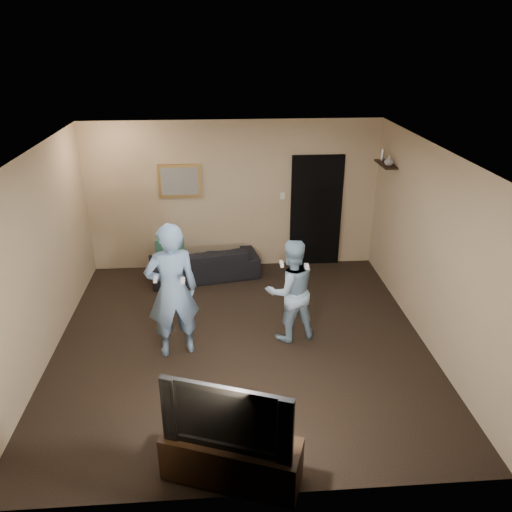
{
  "coord_description": "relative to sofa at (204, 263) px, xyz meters",
  "views": [
    {
      "loc": [
        -0.22,
        -5.77,
        3.88
      ],
      "look_at": [
        0.23,
        0.3,
        1.15
      ],
      "focal_mm": 35.0,
      "sensor_mm": 36.0,
      "label": 1
    }
  ],
  "objects": [
    {
      "name": "wall_left",
      "position": [
        -1.97,
        -2.05,
        1.03
      ],
      "size": [
        0.04,
        5.0,
        2.6
      ],
      "primitive_type": "cube",
      "color": "tan",
      "rests_on": "ground"
    },
    {
      "name": "wii_player_left",
      "position": [
        -0.33,
        -2.21,
        0.64
      ],
      "size": [
        0.75,
        0.58,
        1.82
      ],
      "color": "#6F95C1",
      "rests_on": "ground"
    },
    {
      "name": "tv_console",
      "position": [
        0.34,
        -4.34,
        -0.02
      ],
      "size": [
        1.36,
        0.83,
        0.46
      ],
      "primitive_type": "cube",
      "rotation": [
        0.0,
        0.0,
        -0.35
      ],
      "color": "black",
      "rests_on": "ground"
    },
    {
      "name": "throw_pillow",
      "position": [
        -0.57,
        0.0,
        0.21
      ],
      "size": [
        0.48,
        0.16,
        0.47
      ],
      "primitive_type": "cube",
      "rotation": [
        0.0,
        0.0,
        -0.02
      ],
      "color": "#1B5343",
      "rests_on": "sofa"
    },
    {
      "name": "ceiling",
      "position": [
        0.53,
        -2.05,
        2.33
      ],
      "size": [
        5.0,
        5.0,
        0.04
      ],
      "primitive_type": "cube",
      "color": "silver",
      "rests_on": "wall_back"
    },
    {
      "name": "shelf_figurine",
      "position": [
        2.92,
        -0.03,
        1.83
      ],
      "size": [
        0.06,
        0.06,
        0.18
      ],
      "primitive_type": "cylinder",
      "color": "silver",
      "rests_on": "wall_shelf"
    },
    {
      "name": "painting_frame",
      "position": [
        -0.37,
        0.43,
        1.33
      ],
      "size": [
        0.72,
        0.05,
        0.57
      ],
      "primitive_type": "cube",
      "color": "olive",
      "rests_on": "wall_back"
    },
    {
      "name": "television",
      "position": [
        0.34,
        -4.34,
        0.56
      ],
      "size": [
        1.18,
        0.55,
        0.69
      ],
      "primitive_type": "imported",
      "rotation": [
        0.0,
        0.0,
        -0.35
      ],
      "color": "black",
      "rests_on": "tv_console"
    },
    {
      "name": "ground",
      "position": [
        0.53,
        -2.05,
        -0.27
      ],
      "size": [
        5.0,
        5.0,
        0.0
      ],
      "primitive_type": "plane",
      "color": "black",
      "rests_on": "ground"
    },
    {
      "name": "wall_right",
      "position": [
        3.03,
        -2.05,
        1.03
      ],
      "size": [
        0.04,
        5.0,
        2.6
      ],
      "primitive_type": "cube",
      "color": "tan",
      "rests_on": "ground"
    },
    {
      "name": "wall_front",
      "position": [
        0.53,
        -4.55,
        1.03
      ],
      "size": [
        5.0,
        0.04,
        2.6
      ],
      "primitive_type": "cube",
      "color": "tan",
      "rests_on": "ground"
    },
    {
      "name": "wii_player_right",
      "position": [
        1.21,
        -1.97,
        0.46
      ],
      "size": [
        0.81,
        0.7,
        1.45
      ],
      "color": "#90B5D2",
      "rests_on": "ground"
    },
    {
      "name": "doorway",
      "position": [
        1.98,
        0.42,
        0.73
      ],
      "size": [
        0.9,
        0.06,
        2.0
      ],
      "primitive_type": "cube",
      "color": "black",
      "rests_on": "ground"
    },
    {
      "name": "painting_canvas",
      "position": [
        -0.37,
        0.4,
        1.33
      ],
      "size": [
        0.62,
        0.01,
        0.47
      ],
      "primitive_type": "cube",
      "color": "slate",
      "rests_on": "painting_frame"
    },
    {
      "name": "shelf_vase",
      "position": [
        2.92,
        -0.38,
        1.81
      ],
      "size": [
        0.17,
        0.17,
        0.15
      ],
      "primitive_type": "imported",
      "rotation": [
        0.0,
        0.0,
        -0.19
      ],
      "color": "#A6A6AB",
      "rests_on": "wall_shelf"
    },
    {
      "name": "sofa",
      "position": [
        0.0,
        0.0,
        0.0
      ],
      "size": [
        1.93,
        1.05,
        0.54
      ],
      "primitive_type": "imported",
      "rotation": [
        0.0,
        0.0,
        3.33
      ],
      "color": "black",
      "rests_on": "ground"
    },
    {
      "name": "wall_back",
      "position": [
        0.53,
        0.45,
        1.03
      ],
      "size": [
        5.0,
        0.04,
        2.6
      ],
      "primitive_type": "cube",
      "color": "tan",
      "rests_on": "ground"
    },
    {
      "name": "wall_shelf",
      "position": [
        2.92,
        -0.25,
        1.72
      ],
      "size": [
        0.2,
        0.6,
        0.03
      ],
      "primitive_type": "cube",
      "color": "black",
      "rests_on": "wall_right"
    },
    {
      "name": "light_switch",
      "position": [
        1.38,
        0.43,
        1.03
      ],
      "size": [
        0.08,
        0.02,
        0.12
      ],
      "primitive_type": "cube",
      "color": "silver",
      "rests_on": "wall_back"
    }
  ]
}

